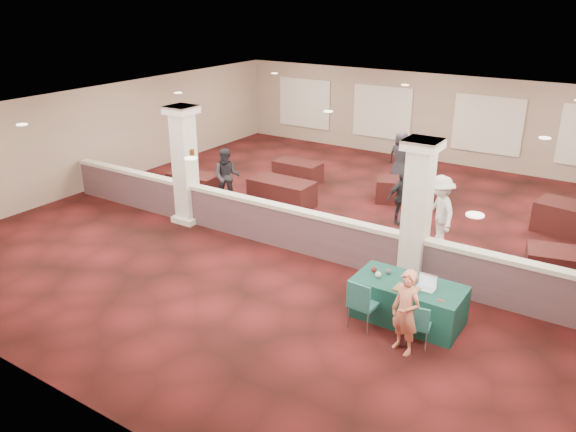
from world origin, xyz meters
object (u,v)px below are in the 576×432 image
Objects in this scene: far_table_back_left at (298,171)px; attendee_c at (401,198)px; attendee_b at (439,211)px; far_table_front_center at (282,193)px; far_table_back_center at (406,191)px; conf_chair_side at (362,301)px; far_table_front_right at (570,268)px; attendee_d at (400,157)px; near_table at (408,302)px; attendee_a at (227,176)px; far_table_front_left at (194,184)px; conf_chair_main at (418,322)px; far_table_back_right at (576,221)px; woman at (406,312)px.

far_table_back_left is 1.05× the size of attendee_c.
attendee_b reaches higher than attendee_c.
far_table_back_center is (2.98, 2.27, -0.04)m from far_table_front_center.
far_table_front_right is (3.02, 4.05, -0.22)m from conf_chair_side.
attendee_d is at bearing 141.63° from far_table_front_right.
far_table_back_left is (-6.36, 6.20, -0.08)m from near_table.
attendee_a is at bearing -153.46° from far_table_front_center.
far_table_back_left is at bearing 180.00° from far_table_back_center.
attendee_b is at bearing 2.84° from far_table_front_left.
conf_chair_side reaches higher than near_table.
conf_chair_main is 8.43m from attendee_a.
far_table_front_left is 1.06× the size of attendee_c.
far_table_back_right is at bearing 16.82° from far_table_front_center.
far_table_back_center is 0.95× the size of attendee_b.
conf_chair_main reaches higher than far_table_back_right.
far_table_front_right is 9.23m from far_table_back_left.
attendee_b reaches higher than far_table_back_right.
far_table_back_left is (-5.74, 6.95, -0.27)m from conf_chair_side.
conf_chair_side is 5.06m from far_table_front_right.
far_table_front_right is 2.95m from far_table_back_right.
far_table_front_center is (-5.98, 4.67, -0.12)m from conf_chair_main.
far_table_back_left is at bearing 55.00° from far_table_front_left.
far_table_back_right is at bearing 87.86° from attendee_b.
near_table is 1.15× the size of far_table_front_right.
far_table_back_left is at bearing 161.69° from far_table_front_right.
attendee_c is at bearing -18.21° from attendee_a.
conf_chair_side is (-1.10, -0.02, 0.09)m from conf_chair_main.
attendee_c is (6.39, 1.20, 0.43)m from far_table_front_left.
far_table_front_left is (-8.72, 4.30, -0.46)m from woman.
attendee_a is at bearing 171.19° from woman.
conf_chair_main is at bearing -38.01° from far_table_front_center.
conf_chair_side is 6.77m from far_table_front_center.
conf_chair_side reaches higher than conf_chair_main.
attendee_d reaches higher than far_table_back_left.
far_table_front_right reaches higher than far_table_front_left.
far_table_back_left is 3.10m from attendee_a.
far_table_back_left is 0.87× the size of attendee_b.
conf_chair_side is 9.02m from far_table_back_left.
far_table_front_center is at bearing 12.33° from far_table_front_left.
conf_chair_main is 0.53× the size of far_table_front_left.
woman reaches higher than near_table.
attendee_d is at bearing 163.25° from far_table_back_right.
conf_chair_side is 0.66× the size of attendee_c.
attendee_a is at bearing -179.39° from far_table_front_right.
conf_chair_main is at bearing -66.63° from far_table_back_center.
conf_chair_main is at bearing -60.76° from attendee_a.
conf_chair_main is at bearing -103.42° from far_table_back_right.
conf_chair_main reaches higher than near_table.
far_table_front_center is 1.14× the size of attendee_a.
attendee_a is 5.13m from attendee_c.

